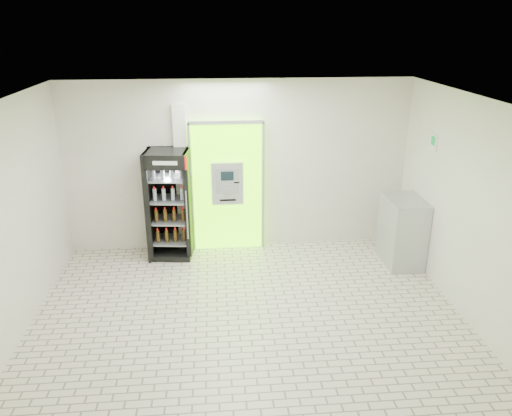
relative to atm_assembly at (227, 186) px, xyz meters
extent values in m
plane|color=beige|center=(0.20, -2.41, -1.17)|extent=(6.00, 6.00, 0.00)
plane|color=silver|center=(0.20, 0.09, 0.33)|extent=(6.00, 0.00, 6.00)
plane|color=silver|center=(0.20, -4.91, 0.33)|extent=(6.00, 0.00, 6.00)
plane|color=silver|center=(-2.80, -2.41, 0.33)|extent=(0.00, 5.00, 5.00)
plane|color=silver|center=(3.20, -2.41, 0.33)|extent=(0.00, 5.00, 5.00)
plane|color=white|center=(0.20, -2.41, 1.83)|extent=(6.00, 6.00, 0.00)
cube|color=#6EFF00|center=(0.00, 0.02, -0.02)|extent=(1.20, 0.12, 2.30)
cube|color=gray|center=(0.00, -0.05, 1.13)|extent=(1.28, 0.04, 0.06)
cube|color=gray|center=(-0.63, -0.05, -0.02)|extent=(0.04, 0.04, 2.30)
cube|color=gray|center=(0.63, -0.05, -0.02)|extent=(0.04, 0.04, 2.30)
cube|color=black|center=(0.10, -0.04, -0.67)|extent=(0.62, 0.01, 0.67)
cube|color=black|center=(-0.34, -0.04, 0.81)|extent=(0.22, 0.01, 0.18)
cube|color=#A7A9AE|center=(0.00, -0.09, 0.08)|extent=(0.55, 0.12, 0.75)
cube|color=black|center=(0.00, -0.16, 0.23)|extent=(0.22, 0.01, 0.16)
cube|color=gray|center=(0.00, -0.16, -0.05)|extent=(0.16, 0.01, 0.12)
cube|color=black|center=(0.16, -0.16, 0.11)|extent=(0.09, 0.01, 0.02)
cube|color=black|center=(0.00, -0.16, -0.21)|extent=(0.28, 0.01, 0.03)
cube|color=silver|center=(-0.78, 0.04, 0.13)|extent=(0.22, 0.10, 2.60)
cube|color=#193FB2|center=(-0.78, -0.02, 0.48)|extent=(0.09, 0.01, 0.06)
cube|color=red|center=(-0.78, -0.02, 0.35)|extent=(0.09, 0.01, 0.06)
cube|color=yellow|center=(-0.78, -0.02, 0.22)|extent=(0.09, 0.01, 0.06)
cube|color=orange|center=(-0.78, -0.02, 0.09)|extent=(0.09, 0.01, 0.06)
cube|color=red|center=(-0.78, -0.02, -0.04)|extent=(0.09, 0.01, 0.06)
cube|color=black|center=(-1.00, -0.25, -0.23)|extent=(0.78, 0.72, 1.89)
cube|color=black|center=(-1.00, 0.05, -0.23)|extent=(0.71, 0.13, 1.89)
cube|color=red|center=(-1.00, -0.56, 0.60)|extent=(0.69, 0.08, 0.23)
cube|color=white|center=(-1.00, -0.57, 0.60)|extent=(0.39, 0.05, 0.07)
cube|color=black|center=(-1.00, -0.25, -1.12)|extent=(0.78, 0.72, 0.09)
cylinder|color=gray|center=(-0.69, -0.59, -0.30)|extent=(0.03, 0.03, 0.85)
cube|color=gray|center=(-1.00, -0.25, -0.89)|extent=(0.65, 0.61, 0.02)
cube|color=gray|center=(-1.00, -0.25, -0.51)|extent=(0.65, 0.61, 0.02)
cube|color=gray|center=(-1.00, -0.25, -0.13)|extent=(0.65, 0.61, 0.02)
cube|color=gray|center=(-1.00, -0.25, 0.25)|extent=(0.65, 0.61, 0.02)
cube|color=#A7A9AE|center=(2.90, -0.89, -0.60)|extent=(0.58, 0.86, 1.15)
cube|color=gray|center=(2.61, -0.89, -0.54)|extent=(0.01, 0.85, 0.01)
cube|color=white|center=(3.19, -1.01, 0.95)|extent=(0.02, 0.22, 0.26)
cube|color=#0B822F|center=(3.18, -1.01, 0.98)|extent=(0.00, 0.14, 0.14)
camera|label=1|loc=(-0.21, -8.34, 2.74)|focal=35.00mm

